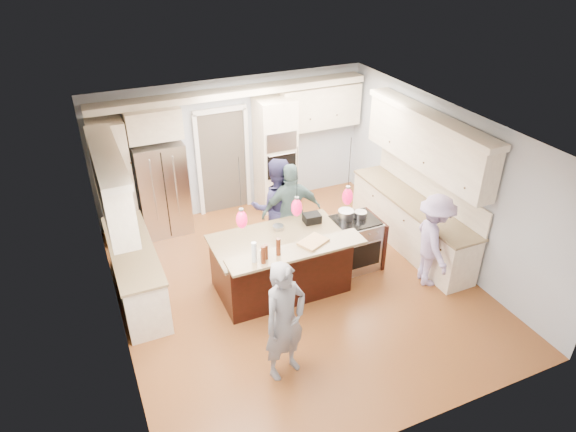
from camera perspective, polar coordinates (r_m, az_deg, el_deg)
name	(u,v)px	position (r m, az deg, el deg)	size (l,w,h in m)	color
ground_plane	(297,286)	(8.52, 0.96, -7.79)	(6.00, 6.00, 0.00)	brown
room_shell	(298,188)	(7.54, 1.08, 3.17)	(5.54, 6.04, 2.72)	#B2BCC6
refrigerator	(162,188)	(9.83, -13.82, 3.04)	(0.90, 0.70, 1.80)	#B7B7BC
oven_column	(275,155)	(10.31, -1.42, 6.80)	(0.72, 0.69, 2.30)	#FFF1CE
back_upper_cabinets	(199,140)	(9.77, -9.88, 8.28)	(5.30, 0.61, 2.54)	#FFF1CE
right_counter_run	(416,194)	(9.29, 14.06, 2.43)	(0.64, 3.10, 2.51)	#FFF1CE
left_cabinets	(127,241)	(8.07, -17.45, -2.65)	(0.64, 2.30, 2.51)	#FFF1CE
kitchen_island	(281,263)	(8.21, -0.80, -5.27)	(2.10, 1.46, 1.12)	black
island_range	(355,243)	(8.82, 7.45, -2.96)	(0.82, 0.71, 0.92)	#B7B7BC
pendant_lights	(297,207)	(7.05, 0.98, 0.96)	(1.75, 0.15, 1.03)	black
person_bar_end	(285,321)	(6.58, -0.35, -11.61)	(0.63, 0.41, 1.72)	slate
person_far_left	(276,207)	(8.92, -1.33, 1.04)	(0.88, 0.68, 1.80)	navy
person_far_right	(292,212)	(8.77, 0.41, 0.42)	(1.04, 0.43, 1.78)	slate
person_range_side	(433,241)	(8.49, 15.85, -2.66)	(1.03, 0.59, 1.60)	#AB96CB
floor_rug	(414,250)	(9.64, 13.86, -3.72)	(0.58, 0.85, 0.01)	#947E50
water_bottle	(254,252)	(7.07, -3.79, -4.03)	(0.07, 0.07, 0.31)	silver
beer_bottle_a	(266,252)	(7.14, -2.46, -4.00)	(0.06, 0.06, 0.23)	#4E200D
beer_bottle_b	(263,255)	(7.05, -2.77, -4.33)	(0.07, 0.07, 0.27)	#4E200D
beer_bottle_c	(278,247)	(7.21, -1.08, -3.43)	(0.07, 0.07, 0.27)	#4E200D
drink_can	(262,253)	(7.21, -2.88, -4.18)	(0.06, 0.06, 0.12)	#B7B7BC
cutting_board	(313,242)	(7.54, 2.82, -2.87)	(0.41, 0.29, 0.03)	tan
pot_large	(346,215)	(8.54, 6.46, 0.17)	(0.26, 0.26, 0.15)	#B7B7BC
pot_small	(360,214)	(8.62, 8.05, 0.17)	(0.21, 0.21, 0.10)	#B7B7BC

